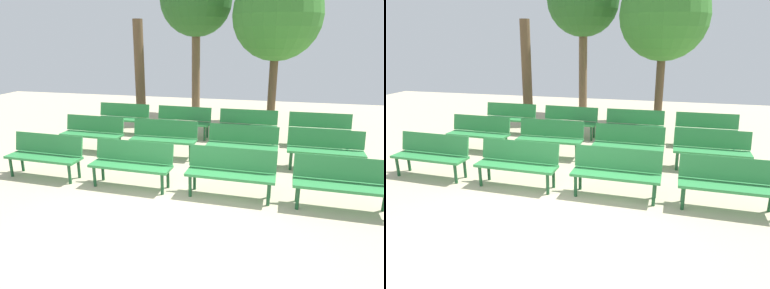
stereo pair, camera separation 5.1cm
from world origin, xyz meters
The scene contains 16 objects.
ground_plane centered at (0.00, 0.00, 0.00)m, with size 24.00×24.00×0.00m, color #BCAD8E.
bench_r0_c0 centered at (-2.85, 1.65, 0.50)m, with size 1.62×0.55×0.87m.
bench_r0_c1 centered at (-0.91, 1.59, 0.50)m, with size 1.62×0.54×0.87m.
bench_r0_c2 centered at (1.01, 1.59, 0.50)m, with size 1.61×0.53×0.87m.
bench_r0_c3 centered at (2.89, 1.51, 0.50)m, with size 1.62×0.54×0.87m.
bench_r1_c0 centered at (-2.77, 3.48, 0.50)m, with size 1.62×0.54×0.87m.
bench_r1_c1 centered at (-0.85, 3.45, 0.50)m, with size 1.61×0.50×0.87m.
bench_r1_c2 centered at (1.04, 3.37, 0.50)m, with size 1.62×0.54×0.87m.
bench_r1_c3 centered at (2.84, 3.40, 0.50)m, with size 1.61×0.53×0.87m.
bench_r2_c0 centered at (-2.76, 5.31, 0.50)m, with size 1.61×0.51×0.87m.
bench_r2_c1 centered at (-0.85, 5.25, 0.50)m, with size 1.62×0.55×0.87m.
bench_r2_c2 centered at (1.02, 5.23, 0.50)m, with size 1.60×0.50×0.87m.
bench_r2_c3 centered at (2.92, 5.21, 0.50)m, with size 1.60×0.49×0.87m.
tree_0 centered at (1.60, 7.40, 3.44)m, with size 2.79×2.79×4.86m.
tree_1 centered at (-2.69, 6.65, 1.68)m, with size 0.32×0.32×3.37m.
tree_2 centered at (-1.19, 8.43, 4.04)m, with size 2.54×2.54×5.35m.
Camera 2 is at (1.73, -4.29, 2.78)m, focal length 32.57 mm.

